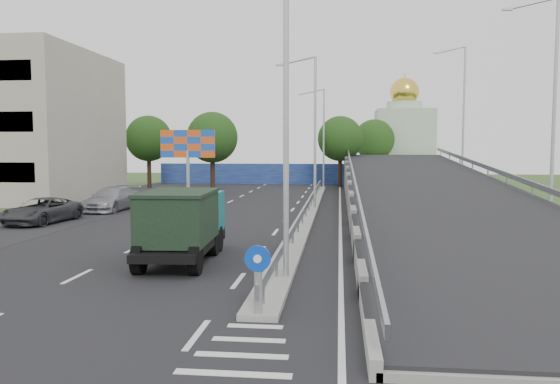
# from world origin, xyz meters

# --- Properties ---
(ground) EXTENTS (160.00, 160.00, 0.00)m
(ground) POSITION_xyz_m (0.00, 0.00, 0.00)
(ground) COLOR #2D4C1E
(ground) RESTS_ON ground
(road_surface) EXTENTS (26.00, 90.00, 0.04)m
(road_surface) POSITION_xyz_m (-3.00, 20.00, 0.00)
(road_surface) COLOR black
(road_surface) RESTS_ON ground
(parking_strip) EXTENTS (8.00, 90.00, 0.05)m
(parking_strip) POSITION_xyz_m (-16.00, 20.00, 0.00)
(parking_strip) COLOR black
(parking_strip) RESTS_ON ground
(median) EXTENTS (1.00, 44.00, 0.20)m
(median) POSITION_xyz_m (0.00, 24.00, 0.10)
(median) COLOR gray
(median) RESTS_ON ground
(overpass_ramp) EXTENTS (10.00, 50.00, 3.50)m
(overpass_ramp) POSITION_xyz_m (7.50, 24.00, 1.75)
(overpass_ramp) COLOR gray
(overpass_ramp) RESTS_ON ground
(median_guardrail) EXTENTS (0.09, 44.00, 0.71)m
(median_guardrail) POSITION_xyz_m (0.00, 24.00, 0.75)
(median_guardrail) COLOR gray
(median_guardrail) RESTS_ON median
(sign_bollard) EXTENTS (0.64, 0.23, 1.67)m
(sign_bollard) POSITION_xyz_m (0.00, 2.17, 1.03)
(sign_bollard) COLOR black
(sign_bollard) RESTS_ON median
(lamp_post_near) EXTENTS (2.74, 0.18, 10.08)m
(lamp_post_near) POSITION_xyz_m (0.11, 6.00, 5.81)
(lamp_post_near) COLOR #B2B5B7
(lamp_post_near) RESTS_ON median
(lamp_post_mid) EXTENTS (2.74, 0.18, 10.08)m
(lamp_post_mid) POSITION_xyz_m (0.11, 26.00, 5.81)
(lamp_post_mid) COLOR #B2B5B7
(lamp_post_mid) RESTS_ON median
(lamp_post_far) EXTENTS (2.74, 0.18, 10.08)m
(lamp_post_far) POSITION_xyz_m (0.11, 46.00, 5.81)
(lamp_post_far) COLOR #B2B5B7
(lamp_post_far) RESTS_ON median
(blue_wall) EXTENTS (30.00, 0.50, 2.40)m
(blue_wall) POSITION_xyz_m (-4.00, 52.00, 1.20)
(blue_wall) COLOR navy
(blue_wall) RESTS_ON ground
(church) EXTENTS (7.00, 7.00, 13.80)m
(church) POSITION_xyz_m (10.00, 60.00, 5.31)
(church) COLOR #B2CCAD
(church) RESTS_ON ground
(billboard) EXTENTS (4.00, 0.24, 5.50)m
(billboard) POSITION_xyz_m (-9.00, 28.00, 4.19)
(billboard) COLOR #B2B5B7
(billboard) RESTS_ON ground
(tree_left_mid) EXTENTS (4.80, 4.80, 7.60)m
(tree_left_mid) POSITION_xyz_m (-10.00, 40.00, 5.18)
(tree_left_mid) COLOR black
(tree_left_mid) RESTS_ON ground
(tree_median_far) EXTENTS (4.80, 4.80, 7.60)m
(tree_median_far) POSITION_xyz_m (2.00, 48.00, 5.18)
(tree_median_far) COLOR black
(tree_median_far) RESTS_ON ground
(tree_left_far) EXTENTS (4.80, 4.80, 7.60)m
(tree_left_far) POSITION_xyz_m (-18.00, 45.00, 5.18)
(tree_left_far) COLOR black
(tree_left_far) RESTS_ON ground
(tree_ramp_far) EXTENTS (4.80, 4.80, 7.60)m
(tree_ramp_far) POSITION_xyz_m (6.00, 55.00, 5.18)
(tree_ramp_far) COLOR black
(tree_ramp_far) RESTS_ON ground
(dump_truck) EXTENTS (2.55, 6.13, 2.66)m
(dump_truck) POSITION_xyz_m (-3.81, 8.95, 1.47)
(dump_truck) COLOR black
(dump_truck) RESTS_ON ground
(parked_car_c) EXTENTS (2.82, 5.29, 1.41)m
(parked_car_c) POSITION_xyz_m (-14.52, 17.95, 0.71)
(parked_car_c) COLOR #333438
(parked_car_c) RESTS_ON ground
(parked_car_d) EXTENTS (2.49, 5.58, 1.59)m
(parked_car_d) POSITION_xyz_m (-13.21, 24.29, 0.80)
(parked_car_d) COLOR gray
(parked_car_d) RESTS_ON ground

